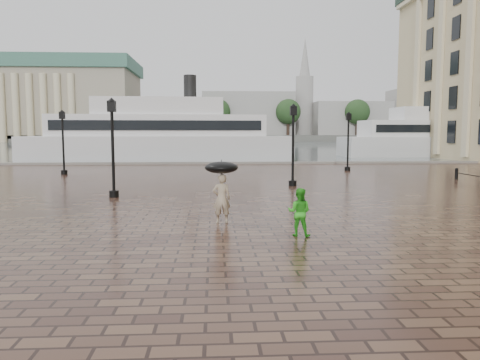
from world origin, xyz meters
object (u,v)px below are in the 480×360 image
Objects in this scene: adult_pedestrian at (222,199)px; child_pedestrian at (299,212)px; street_lamps at (212,143)px; ferry_far at (443,136)px; ferry_near at (159,135)px.

adult_pedestrian is 1.17× the size of child_pedestrian.
child_pedestrian is at bearing -80.91° from street_lamps.
adult_pedestrian is 0.06× the size of ferry_far.
street_lamps is 13.18× the size of adult_pedestrian.
street_lamps reaches higher than child_pedestrian.
adult_pedestrian is at bearing -88.52° from street_lamps.
child_pedestrian is 50.45m from ferry_far.
ferry_near is 1.08× the size of ferry_far.
street_lamps is at bearing -59.91° from child_pedestrian.
ferry_near is at bearing -85.19° from adult_pedestrian.
adult_pedestrian is at bearing -21.97° from child_pedestrian.
street_lamps reaches higher than adult_pedestrian.
street_lamps is 20.26m from ferry_near.
street_lamps is 0.79× the size of ferry_near.
ferry_near is at bearing -168.71° from ferry_far.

